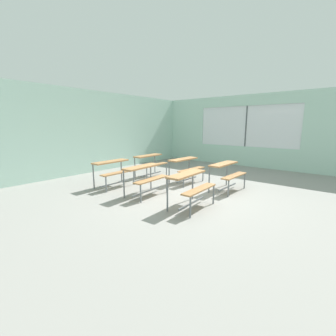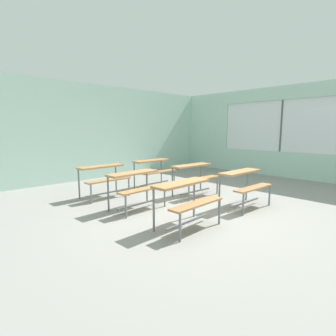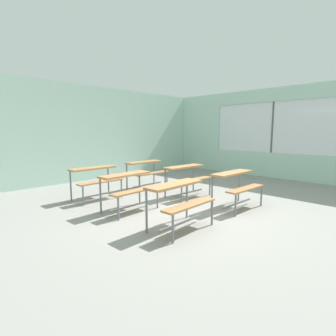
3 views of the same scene
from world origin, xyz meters
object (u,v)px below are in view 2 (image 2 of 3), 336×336
at_px(desk_bench_r0c1, 245,180).
at_px(desk_bench_r2c0, 104,174).
at_px(desk_bench_r2c1, 154,167).
at_px(desk_bench_r0c0, 187,194).
at_px(desk_bench_r1c1, 195,172).
at_px(desk_bench_r1c0, 136,182).

relative_size(desk_bench_r0c1, desk_bench_r2c0, 1.00).
bearing_deg(desk_bench_r2c1, desk_bench_r2c0, -177.81).
height_order(desk_bench_r0c0, desk_bench_r1c1, same).
height_order(desk_bench_r0c0, desk_bench_r2c1, same).
bearing_deg(desk_bench_r0c0, desk_bench_r2c0, 87.69).
height_order(desk_bench_r0c1, desk_bench_r2c1, same).
bearing_deg(desk_bench_r2c1, desk_bench_r0c0, -121.15).
height_order(desk_bench_r1c1, desk_bench_r2c1, same).
bearing_deg(desk_bench_r0c1, desk_bench_r0c0, -179.76).
distance_m(desk_bench_r0c1, desk_bench_r2c0, 3.18).
relative_size(desk_bench_r1c0, desk_bench_r1c1, 1.00).
relative_size(desk_bench_r1c0, desk_bench_r2c1, 1.02).
bearing_deg(desk_bench_r1c0, desk_bench_r0c1, -42.73).
relative_size(desk_bench_r0c0, desk_bench_r0c1, 1.00).
bearing_deg(desk_bench_r0c0, desk_bench_r1c0, 87.55).
height_order(desk_bench_r0c1, desk_bench_r2c0, same).
bearing_deg(desk_bench_r2c0, desk_bench_r0c0, -91.41).
xyz_separation_m(desk_bench_r0c1, desk_bench_r1c1, (0.01, 1.35, 0.00)).
distance_m(desk_bench_r1c1, desk_bench_r2c1, 1.42).
bearing_deg(desk_bench_r1c0, desk_bench_r2c0, 87.10).
xyz_separation_m(desk_bench_r1c1, desk_bench_r2c0, (-1.70, 1.35, 0.00)).
distance_m(desk_bench_r0c1, desk_bench_r2c1, 2.77).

